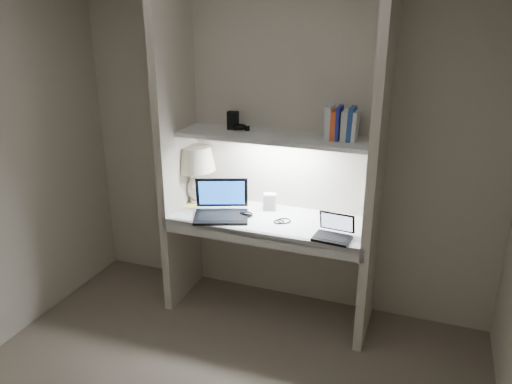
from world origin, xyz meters
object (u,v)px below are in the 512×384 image
at_px(table_lamp, 196,165).
at_px(book_row, 342,124).
at_px(speaker, 270,202).
at_px(laptop_netbook, 334,232).
at_px(laptop_main, 221,208).

relative_size(table_lamp, book_row, 1.98).
bearing_deg(speaker, laptop_netbook, -46.20).
bearing_deg(speaker, book_row, -18.92).
relative_size(laptop_main, speaker, 3.68).
bearing_deg(laptop_netbook, laptop_main, 178.85).
xyz_separation_m(laptop_netbook, speaker, (-0.55, 0.31, 0.03)).
relative_size(laptop_netbook, speaker, 1.98).
xyz_separation_m(laptop_main, book_row, (0.81, 0.20, 0.64)).
distance_m(laptop_netbook, speaker, 0.64).
height_order(speaker, book_row, book_row).
distance_m(table_lamp, laptop_main, 0.42).
relative_size(table_lamp, laptop_netbook, 1.74).
distance_m(laptop_main, laptop_netbook, 0.86).
xyz_separation_m(table_lamp, book_row, (1.10, 0.02, 0.40)).
height_order(laptop_netbook, speaker, laptop_netbook).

